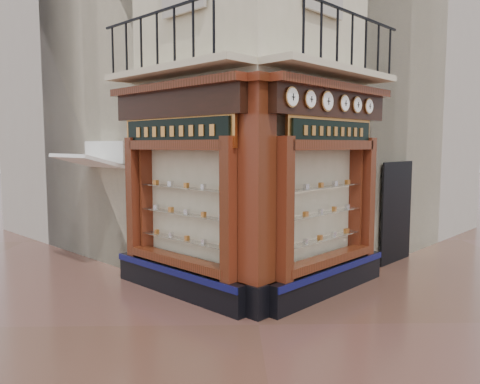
{
  "coord_description": "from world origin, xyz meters",
  "views": [
    {
      "loc": [
        -0.46,
        -7.18,
        2.86
      ],
      "look_at": [
        -0.25,
        2.0,
        1.92
      ],
      "focal_mm": 35.0,
      "sensor_mm": 36.0,
      "label": 1
    }
  ],
  "objects_px": {
    "clock_b": "(310,99)",
    "awning": "(90,269)",
    "clock_a": "(292,97)",
    "signboard_left": "(175,131)",
    "clock_d": "(344,103)",
    "clock_e": "(357,105)",
    "clock_f": "(368,106)",
    "clock_c": "(327,101)",
    "signboard_right": "(333,131)",
    "corner_pilaster": "(257,200)"
  },
  "relations": [
    {
      "from": "corner_pilaster",
      "to": "clock_c",
      "type": "bearing_deg",
      "value": -17.25
    },
    {
      "from": "clock_e",
      "to": "clock_a",
      "type": "bearing_deg",
      "value": -180.0
    },
    {
      "from": "clock_b",
      "to": "clock_d",
      "type": "bearing_deg",
      "value": 0.0
    },
    {
      "from": "clock_d",
      "to": "signboard_left",
      "type": "distance_m",
      "value": 3.19
    },
    {
      "from": "clock_f",
      "to": "awning",
      "type": "xyz_separation_m",
      "value": [
        -6.01,
        1.25,
        -3.62
      ]
    },
    {
      "from": "corner_pilaster",
      "to": "clock_b",
      "type": "bearing_deg",
      "value": -26.52
    },
    {
      "from": "clock_a",
      "to": "clock_c",
      "type": "height_order",
      "value": "clock_c"
    },
    {
      "from": "clock_a",
      "to": "clock_b",
      "type": "distance_m",
      "value": 0.51
    },
    {
      "from": "clock_e",
      "to": "awning",
      "type": "xyz_separation_m",
      "value": [
        -5.68,
        1.57,
        -3.62
      ]
    },
    {
      "from": "clock_b",
      "to": "clock_f",
      "type": "bearing_deg",
      "value": 0.0
    },
    {
      "from": "corner_pilaster",
      "to": "clock_f",
      "type": "xyz_separation_m",
      "value": [
        2.33,
        1.73,
        1.67
      ]
    },
    {
      "from": "clock_a",
      "to": "awning",
      "type": "height_order",
      "value": "clock_a"
    },
    {
      "from": "clock_e",
      "to": "awning",
      "type": "bearing_deg",
      "value": 119.55
    },
    {
      "from": "clock_f",
      "to": "signboard_left",
      "type": "relative_size",
      "value": 0.14
    },
    {
      "from": "clock_c",
      "to": "awning",
      "type": "height_order",
      "value": "clock_c"
    },
    {
      "from": "signboard_right",
      "to": "awning",
      "type": "bearing_deg",
      "value": 114.15
    },
    {
      "from": "signboard_right",
      "to": "clock_e",
      "type": "bearing_deg",
      "value": -9.54
    },
    {
      "from": "clock_c",
      "to": "signboard_right",
      "type": "xyz_separation_m",
      "value": [
        0.19,
        0.34,
        -0.52
      ]
    },
    {
      "from": "clock_b",
      "to": "clock_d",
      "type": "relative_size",
      "value": 0.99
    },
    {
      "from": "clock_b",
      "to": "signboard_right",
      "type": "relative_size",
      "value": 0.16
    },
    {
      "from": "clock_a",
      "to": "signboard_right",
      "type": "distance_m",
      "value": 1.5
    },
    {
      "from": "clock_b",
      "to": "clock_d",
      "type": "height_order",
      "value": "clock_d"
    },
    {
      "from": "clock_b",
      "to": "clock_e",
      "type": "xyz_separation_m",
      "value": [
        1.1,
        1.1,
        0.0
      ]
    },
    {
      "from": "clock_a",
      "to": "signboard_left",
      "type": "xyz_separation_m",
      "value": [
        -2.01,
        1.07,
        -0.52
      ]
    },
    {
      "from": "clock_a",
      "to": "clock_b",
      "type": "bearing_deg",
      "value": 0.0
    },
    {
      "from": "clock_b",
      "to": "clock_e",
      "type": "bearing_deg",
      "value": 0.0
    },
    {
      "from": "clock_d",
      "to": "clock_b",
      "type": "bearing_deg",
      "value": -180.0
    },
    {
      "from": "clock_e",
      "to": "clock_f",
      "type": "relative_size",
      "value": 1.02
    },
    {
      "from": "clock_a",
      "to": "clock_c",
      "type": "bearing_deg",
      "value": -0.0
    },
    {
      "from": "awning",
      "to": "signboard_left",
      "type": "height_order",
      "value": "signboard_left"
    },
    {
      "from": "clock_d",
      "to": "awning",
      "type": "relative_size",
      "value": 0.19
    },
    {
      "from": "clock_c",
      "to": "clock_f",
      "type": "height_order",
      "value": "clock_c"
    },
    {
      "from": "clock_d",
      "to": "clock_a",
      "type": "bearing_deg",
      "value": -180.0
    },
    {
      "from": "corner_pilaster",
      "to": "clock_a",
      "type": "distance_m",
      "value": 1.76
    },
    {
      "from": "awning",
      "to": "clock_a",
      "type": "bearing_deg",
      "value": -170.62
    },
    {
      "from": "clock_a",
      "to": "clock_f",
      "type": "distance_m",
      "value": 2.52
    },
    {
      "from": "corner_pilaster",
      "to": "awning",
      "type": "height_order",
      "value": "corner_pilaster"
    },
    {
      "from": "clock_b",
      "to": "signboard_right",
      "type": "bearing_deg",
      "value": 7.05
    },
    {
      "from": "clock_c",
      "to": "signboard_right",
      "type": "bearing_deg",
      "value": 16.44
    },
    {
      "from": "corner_pilaster",
      "to": "clock_d",
      "type": "distance_m",
      "value": 2.61
    },
    {
      "from": "clock_c",
      "to": "clock_e",
      "type": "height_order",
      "value": "clock_c"
    },
    {
      "from": "clock_d",
      "to": "clock_c",
      "type": "bearing_deg",
      "value": -180.0
    },
    {
      "from": "clock_b",
      "to": "awning",
      "type": "bearing_deg",
      "value": 104.81
    },
    {
      "from": "clock_b",
      "to": "clock_c",
      "type": "xyz_separation_m",
      "value": [
        0.37,
        0.37,
        0.0
      ]
    },
    {
      "from": "clock_f",
      "to": "signboard_left",
      "type": "bearing_deg",
      "value": 145.64
    },
    {
      "from": "clock_a",
      "to": "awning",
      "type": "bearing_deg",
      "value": 99.38
    },
    {
      "from": "corner_pilaster",
      "to": "signboard_right",
      "type": "height_order",
      "value": "corner_pilaster"
    },
    {
      "from": "clock_d",
      "to": "signboard_right",
      "type": "relative_size",
      "value": 0.16
    },
    {
      "from": "corner_pilaster",
      "to": "clock_a",
      "type": "xyz_separation_m",
      "value": [
        0.55,
        -0.06,
        1.67
      ]
    },
    {
      "from": "clock_d",
      "to": "signboard_right",
      "type": "bearing_deg",
      "value": 151.19
    }
  ]
}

